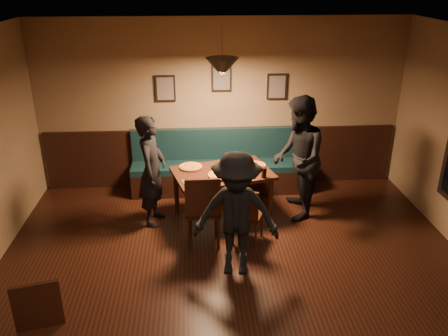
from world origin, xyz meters
name	(u,v)px	position (x,y,z in m)	size (l,w,h in m)	color
floor	(243,322)	(0.00, 0.00, 0.00)	(7.00, 7.00, 0.00)	black
ceiling	(249,53)	(0.00, 0.00, 2.80)	(7.00, 7.00, 0.00)	silver
wall_back	(221,105)	(0.00, 3.50, 1.40)	(6.00, 6.00, 0.00)	#8C704F
wainscot	(222,157)	(0.00, 3.47, 0.50)	(5.88, 0.06, 1.00)	black
booth_bench	(223,163)	(0.00, 3.20, 0.50)	(3.00, 0.60, 1.00)	#0F232D
picture_left	(165,88)	(-0.90, 3.47, 1.70)	(0.32, 0.04, 0.42)	black
picture_center	(222,78)	(0.00, 3.47, 1.85)	(0.32, 0.04, 0.42)	black
picture_right	(277,87)	(0.90, 3.47, 1.70)	(0.32, 0.04, 0.42)	black
pendant_lamp	(222,67)	(-0.07, 2.28, 2.25)	(0.44, 0.44, 0.25)	black
dining_table	(222,194)	(-0.07, 2.28, 0.37)	(1.39, 0.89, 0.74)	black
chair_near_left	(202,208)	(-0.38, 1.61, 0.52)	(0.46, 0.46, 1.04)	#33160E
chair_near_right	(248,214)	(0.23, 1.59, 0.42)	(0.37, 0.37, 0.84)	black
diner_left	(152,171)	(-1.07, 2.21, 0.81)	(0.59, 0.39, 1.62)	black
diner_right	(298,159)	(1.03, 2.27, 0.92)	(0.89, 0.70, 1.84)	black
diner_front	(236,215)	(0.01, 0.92, 0.78)	(1.01, 0.58, 1.57)	black
pizza_a	(191,167)	(-0.52, 2.45, 0.76)	(0.34, 0.34, 0.04)	gold
pizza_b	(221,175)	(-0.09, 2.12, 0.76)	(0.37, 0.37, 0.04)	gold
pizza_c	(255,165)	(0.44, 2.45, 0.76)	(0.31, 0.31, 0.04)	orange
soda_glass	(264,173)	(0.50, 2.03, 0.82)	(0.07, 0.07, 0.15)	black
tabasco_bottle	(262,169)	(0.50, 2.22, 0.80)	(0.02, 0.02, 0.11)	#9B2705
napkin_a	(186,165)	(-0.60, 2.54, 0.75)	(0.14, 0.14, 0.01)	#1E7123
napkin_b	(187,181)	(-0.57, 1.97, 0.75)	(0.14, 0.14, 0.01)	#1C6C39
cutlery_set	(224,181)	(-0.07, 1.95, 0.74)	(0.02, 0.17, 0.00)	silver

